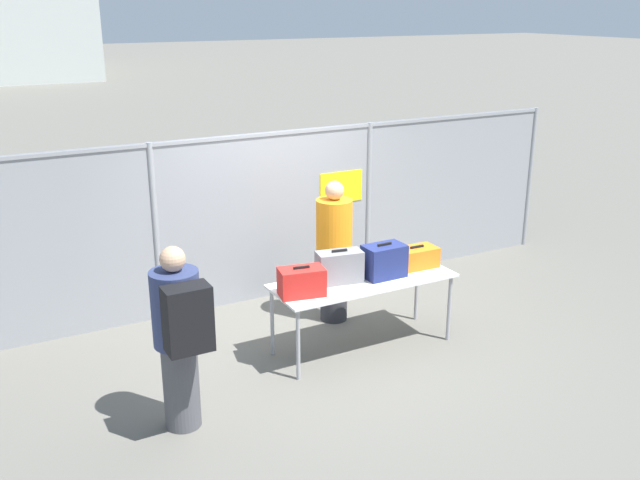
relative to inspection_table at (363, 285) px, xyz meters
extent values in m
plane|color=#605E56|center=(-0.26, 0.19, -0.71)|extent=(120.00, 120.00, 0.00)
cylinder|color=gray|center=(-1.66, 1.73, 0.32)|extent=(0.07, 0.07, 2.06)
cylinder|color=gray|center=(1.13, 1.73, 0.32)|extent=(0.07, 0.07, 2.06)
cylinder|color=gray|center=(3.93, 1.73, 0.32)|extent=(0.07, 0.07, 2.06)
cube|color=gray|center=(-0.26, 1.73, 0.32)|extent=(8.38, 0.01, 2.06)
cube|color=gray|center=(-0.26, 1.73, 1.32)|extent=(8.38, 0.04, 0.04)
cube|color=yellow|center=(0.73, 1.72, 0.56)|extent=(0.60, 0.01, 0.40)
cube|color=silver|center=(0.00, 0.00, 0.05)|extent=(1.93, 0.71, 0.02)
cylinder|color=#99999E|center=(-0.91, -0.30, -0.34)|extent=(0.04, 0.04, 0.74)
cylinder|color=#99999E|center=(0.91, -0.30, -0.34)|extent=(0.04, 0.04, 0.74)
cylinder|color=#99999E|center=(-0.91, 0.30, -0.34)|extent=(0.04, 0.04, 0.74)
cylinder|color=#99999E|center=(0.91, 0.30, -0.34)|extent=(0.04, 0.04, 0.74)
cube|color=red|center=(-0.74, -0.06, 0.20)|extent=(0.48, 0.33, 0.28)
cube|color=black|center=(-0.74, -0.06, 0.35)|extent=(0.16, 0.05, 0.02)
cube|color=slate|center=(-0.25, 0.06, 0.22)|extent=(0.49, 0.30, 0.33)
cube|color=black|center=(-0.25, 0.06, 0.40)|extent=(0.16, 0.05, 0.02)
cube|color=navy|center=(0.23, -0.03, 0.23)|extent=(0.43, 0.27, 0.34)
cube|color=black|center=(0.23, -0.03, 0.41)|extent=(0.16, 0.03, 0.02)
cube|color=orange|center=(0.69, 0.04, 0.17)|extent=(0.45, 0.28, 0.22)
cube|color=black|center=(0.69, 0.04, 0.29)|extent=(0.16, 0.03, 0.02)
cylinder|color=#4C4C51|center=(-2.13, -0.52, -0.32)|extent=(0.31, 0.31, 0.78)
cylinder|color=navy|center=(-2.13, -0.52, 0.39)|extent=(0.40, 0.40, 0.65)
sphere|color=tan|center=(-2.13, -0.52, 0.82)|extent=(0.21, 0.21, 0.21)
cube|color=black|center=(-2.13, -0.84, 0.42)|extent=(0.36, 0.22, 0.54)
cylinder|color=#2D2D33|center=(0.08, 0.76, -0.32)|extent=(0.31, 0.31, 0.78)
cylinder|color=orange|center=(0.08, 0.76, 0.39)|extent=(0.41, 0.41, 0.65)
sphere|color=tan|center=(0.08, 0.76, 0.82)|extent=(0.21, 0.21, 0.21)
cube|color=silver|center=(0.82, 3.95, -0.31)|extent=(2.99, 1.43, 0.51)
sphere|color=black|center=(0.29, 3.19, -0.44)|extent=(0.53, 0.53, 0.53)
sphere|color=black|center=(0.29, 4.72, -0.44)|extent=(0.53, 0.53, 0.53)
cylinder|color=#59595B|center=(-1.20, 3.95, -0.51)|extent=(1.05, 0.06, 0.06)
camera|label=1|loc=(-3.63, -5.80, 2.77)|focal=40.00mm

